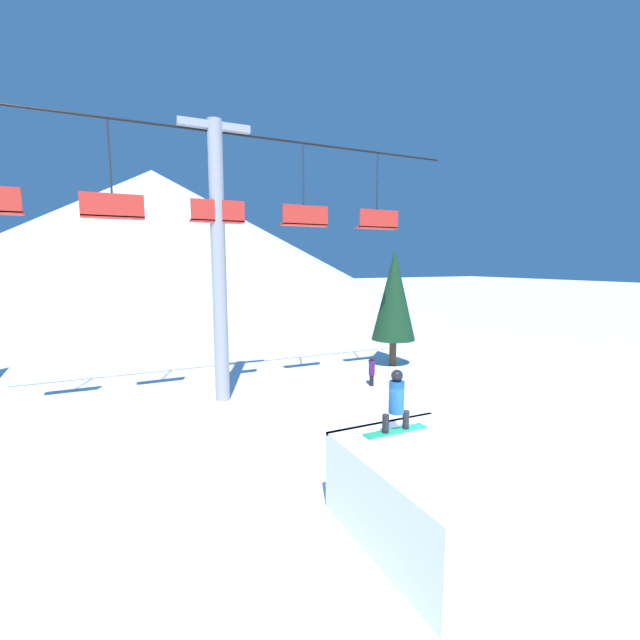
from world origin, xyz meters
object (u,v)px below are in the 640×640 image
distant_skier (372,370)px  snowboarder (396,402)px  snow_ramp (434,497)px  pine_tree_near (394,295)px

distant_skier → snowboarder: bearing=-119.2°
snow_ramp → distant_skier: size_ratio=2.79×
snow_ramp → pine_tree_near: bearing=58.1°
snow_ramp → distant_skier: (4.17, 8.65, -0.13)m
snowboarder → distant_skier: (4.21, 7.52, -1.55)m
snow_ramp → snowboarder: snowboarder is taller
snowboarder → distant_skier: snowboarder is taller
pine_tree_near → distant_skier: 4.65m
distant_skier → snow_ramp: bearing=-115.7°
snow_ramp → pine_tree_near: pine_tree_near is taller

